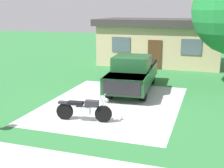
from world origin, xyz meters
TOP-DOWN VIEW (x-y plane):
  - ground_plane at (0.00, 0.00)m, footprint 80.00×80.00m
  - driveway_pad at (0.00, 0.00)m, footprint 5.95×7.75m
  - sidewalk_strip at (0.00, -6.00)m, footprint 36.00×1.80m
  - motorcycle at (-0.40, -2.44)m, footprint 2.21×0.70m
  - pickup_truck at (0.23, 2.71)m, footprint 2.38×5.74m
  - neighbor_house at (0.25, 11.36)m, footprint 9.60×5.60m

SIDE VIEW (x-z plane):
  - ground_plane at x=0.00m, z-range 0.00..0.00m
  - driveway_pad at x=0.00m, z-range 0.00..0.01m
  - sidewalk_strip at x=0.00m, z-range 0.00..0.01m
  - motorcycle at x=-0.40m, z-range -0.07..1.02m
  - pickup_truck at x=0.23m, z-range 0.00..1.90m
  - neighbor_house at x=0.25m, z-range 0.04..3.54m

